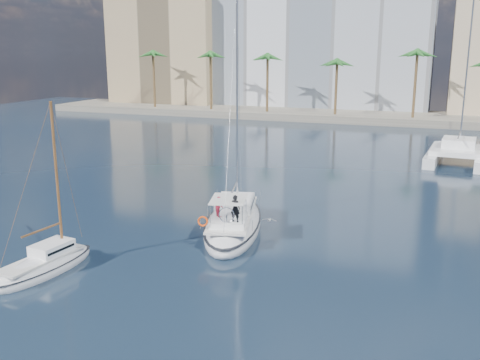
% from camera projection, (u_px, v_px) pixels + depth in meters
% --- Properties ---
extents(ground, '(160.00, 160.00, 0.00)m').
position_uv_depth(ground, '(252.00, 229.00, 35.49)').
color(ground, black).
rests_on(ground, ground).
extents(quay, '(120.00, 14.00, 1.20)m').
position_uv_depth(quay, '(371.00, 117.00, 90.83)').
color(quay, gray).
rests_on(quay, ground).
extents(building_modern, '(42.00, 16.00, 28.00)m').
position_uv_depth(building_modern, '(319.00, 37.00, 102.67)').
color(building_modern, silver).
rests_on(building_modern, ground).
extents(building_tan_left, '(22.00, 14.00, 22.00)m').
position_uv_depth(building_tan_left, '(171.00, 53.00, 110.00)').
color(building_tan_left, tan).
rests_on(building_tan_left, ground).
extents(palm_left, '(3.60, 3.60, 12.30)m').
position_uv_depth(palm_left, '(180.00, 58.00, 96.52)').
color(palm_left, brown).
rests_on(palm_left, ground).
extents(palm_centre, '(3.60, 3.60, 12.30)m').
position_uv_depth(palm_centre, '(371.00, 59.00, 84.90)').
color(palm_centre, brown).
rests_on(palm_centre, ground).
extents(main_sloop, '(6.24, 11.70, 16.58)m').
position_uv_depth(main_sloop, '(233.00, 223.00, 35.19)').
color(main_sloop, silver).
rests_on(main_sloop, ground).
extents(small_sloop, '(2.85, 6.84, 9.55)m').
position_uv_depth(small_sloop, '(45.00, 265.00, 28.60)').
color(small_sloop, silver).
rests_on(small_sloop, ground).
extents(catamaran, '(6.80, 12.26, 17.30)m').
position_uv_depth(catamaran, '(458.00, 151.00, 56.83)').
color(catamaran, silver).
rests_on(catamaran, ground).
extents(seagull, '(1.00, 0.43, 0.19)m').
position_uv_depth(seagull, '(269.00, 220.00, 35.04)').
color(seagull, silver).
rests_on(seagull, ground).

